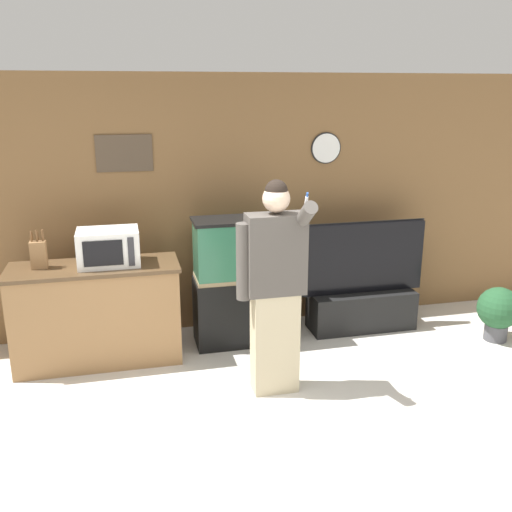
{
  "coord_description": "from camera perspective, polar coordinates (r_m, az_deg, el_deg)",
  "views": [
    {
      "loc": [
        -0.95,
        -3.11,
        2.44
      ],
      "look_at": [
        0.15,
        1.5,
        1.05
      ],
      "focal_mm": 40.0,
      "sensor_mm": 36.0,
      "label": 1
    }
  ],
  "objects": [
    {
      "name": "wall_back_paneled",
      "position": [
        5.86,
        -3.87,
        5.11
      ],
      "size": [
        10.0,
        0.08,
        2.6
      ],
      "color": "brown",
      "rests_on": "ground_plane"
    },
    {
      "name": "knife_block",
      "position": [
        5.33,
        -20.91,
        0.18
      ],
      "size": [
        0.13,
        0.1,
        0.34
      ],
      "color": "olive",
      "rests_on": "counter_island"
    },
    {
      "name": "microwave",
      "position": [
        5.25,
        -14.54,
        0.86
      ],
      "size": [
        0.54,
        0.39,
        0.32
      ],
      "color": "white",
      "rests_on": "counter_island"
    },
    {
      "name": "person_standing",
      "position": [
        4.57,
        1.84,
        -2.98
      ],
      "size": [
        0.56,
        0.42,
        1.78
      ],
      "color": "#BCAD89",
      "rests_on": "ground_plane"
    },
    {
      "name": "ground_plane",
      "position": [
        4.06,
        3.0,
        -20.59
      ],
      "size": [
        18.0,
        18.0,
        0.0
      ],
      "primitive_type": "plane",
      "color": "beige"
    },
    {
      "name": "tv_on_stand",
      "position": [
        6.1,
        10.53,
        -4.12
      ],
      "size": [
        1.33,
        0.4,
        1.15
      ],
      "color": "black",
      "rests_on": "ground_plane"
    },
    {
      "name": "aquarium_on_stand",
      "position": [
        5.58,
        -1.48,
        -2.57
      ],
      "size": [
        0.92,
        0.42,
        1.27
      ],
      "color": "black",
      "rests_on": "ground_plane"
    },
    {
      "name": "counter_island",
      "position": [
        5.44,
        -15.59,
        -5.58
      ],
      "size": [
        1.51,
        0.59,
        0.93
      ],
      "color": "olive",
      "rests_on": "ground_plane"
    },
    {
      "name": "potted_plant",
      "position": [
        6.21,
        23.07,
        -5.03
      ],
      "size": [
        0.42,
        0.42,
        0.55
      ],
      "color": "#4C4C51",
      "rests_on": "ground_plane"
    }
  ]
}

